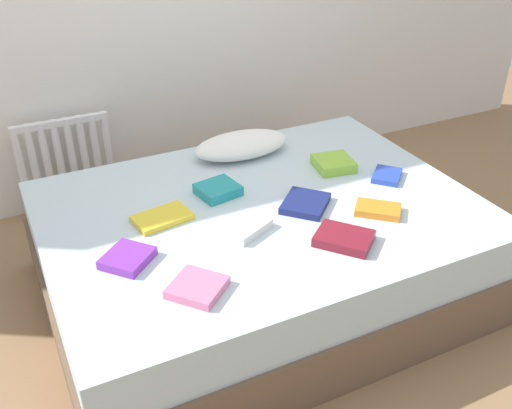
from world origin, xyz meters
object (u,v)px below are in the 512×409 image
Objects in this scene: pillow at (241,145)px; textbook_orange at (378,210)px; textbook_navy at (305,203)px; textbook_yellow at (162,218)px; textbook_pink at (197,287)px; bed at (261,250)px; textbook_white at (246,227)px; textbook_purple at (128,258)px; radiator at (66,158)px; textbook_teal at (218,190)px; textbook_maroon at (344,238)px; textbook_blue at (387,176)px; textbook_lime at (333,163)px.

pillow is 0.87m from textbook_orange.
textbook_yellow is (-0.63, 0.18, -0.00)m from textbook_navy.
textbook_orange is at bearing -31.03° from textbook_pink.
textbook_white reaches higher than bed.
radiator is at bearing 49.01° from textbook_purple.
textbook_maroon is (0.31, -0.61, -0.00)m from textbook_teal.
pillow is at bearing -38.99° from radiator.
radiator reaches higher than textbook_maroon.
textbook_orange is at bearing -49.30° from textbook_teal.
textbook_blue is (0.82, -0.22, -0.01)m from textbook_teal.
textbook_navy reaches higher than textbook_blue.
radiator is 3.22× the size of textbook_blue.
textbook_maroon is at bearing -38.31° from textbook_pink.
textbook_purple is at bearing 142.12° from textbook_blue.
textbook_orange reaches higher than bed.
bed is 11.75× the size of textbook_blue.
textbook_purple reaches higher than bed.
textbook_navy is (0.87, -1.30, 0.16)m from radiator.
textbook_teal is 0.98× the size of textbook_lime.
radiator is 1.47m from textbook_white.
bed is at bearing 21.52° from textbook_white.
textbook_navy is 0.42m from textbook_teal.
textbook_white reaches higher than textbook_orange.
textbook_navy is at bearing -27.86° from bed.
textbook_blue is at bearing -36.72° from textbook_purple.
bed is at bearing -171.34° from textbook_orange.
bed is 10.72× the size of textbook_pink.
pillow is at bearing 49.45° from textbook_navy.
pillow is 2.38× the size of textbook_navy.
textbook_yellow is 1.36× the size of textbook_purple.
radiator is 2.69× the size of textbook_white.
pillow is at bearing 41.34° from textbook_white.
textbook_blue is (0.51, 0.06, -0.00)m from textbook_navy.
textbook_navy is at bearing -37.74° from textbook_purple.
textbook_teal is 0.68m from textbook_maroon.
textbook_lime is (0.99, 0.62, 0.01)m from textbook_pink.
textbook_orange reaches higher than textbook_blue.
textbook_orange is 1.07× the size of textbook_pink.
bed is 0.74m from textbook_blue.
radiator is 1.57m from textbook_navy.
textbook_orange is 0.87× the size of textbook_maroon.
textbook_navy is 0.32m from textbook_maroon.
textbook_orange is 0.97m from textbook_yellow.
textbook_white is 0.82× the size of textbook_yellow.
textbook_yellow is at bearing 131.15° from textbook_blue.
bed is at bearing 162.99° from textbook_maroon.
textbook_orange is 0.91× the size of textbook_navy.
textbook_lime is at bearing 87.82° from textbook_blue.
textbook_white is (-0.15, -0.16, 0.27)m from bed.
textbook_maroon is at bearing -109.55° from textbook_lime.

